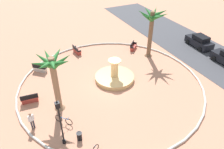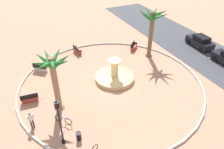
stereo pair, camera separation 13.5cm
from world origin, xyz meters
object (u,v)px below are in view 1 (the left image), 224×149
object	(u,v)px
lamppost	(60,120)
bench_east	(133,47)
bench_north	(77,51)
bench_southeast	(30,99)
parked_car_leftmost	(199,41)
palm_tree_near_fountain	(152,23)
palm_tree_by_curb	(53,71)
bench_west	(40,69)
trash_bin	(79,136)
fountain	(115,77)
bicycle_red_frame	(64,120)
person_cyclist_helmet	(31,120)

from	to	relation	value
lamppost	bench_east	bearing A→B (deg)	131.22
bench_north	lamppost	distance (m)	14.70
bench_southeast	parked_car_leftmost	size ratio (longest dim) A/B	0.40
palm_tree_near_fountain	parked_car_leftmost	size ratio (longest dim) A/B	1.49
palm_tree_by_curb	bench_west	distance (m)	8.03
palm_tree_near_fountain	lamppost	world-z (taller)	palm_tree_near_fountain
palm_tree_near_fountain	bench_west	distance (m)	14.15
palm_tree_by_curb	bench_southeast	size ratio (longest dim) A/B	3.43
bench_east	lamppost	size ratio (longest dim) A/B	0.35
bench_west	trash_bin	xyz separation A→B (m)	(11.28, 0.90, 0.04)
palm_tree_near_fountain	bench_southeast	world-z (taller)	palm_tree_near_fountain
fountain	palm_tree_near_fountain	bearing A→B (deg)	113.84
palm_tree_near_fountain	bench_north	xyz separation A→B (m)	(-4.74, -8.12, -4.13)
fountain	palm_tree_near_fountain	distance (m)	8.04
bench_southeast	bench_north	bearing A→B (deg)	136.15
bench_north	lamppost	world-z (taller)	lamppost
fountain	lamppost	size ratio (longest dim) A/B	1.00
fountain	trash_bin	distance (m)	8.66
bench_southeast	bicycle_red_frame	bearing A→B (deg)	27.97
bench_southeast	trash_bin	bearing A→B (deg)	23.97
lamppost	bench_southeast	bearing A→B (deg)	-165.17
bench_east	trash_bin	world-z (taller)	bench_east
palm_tree_near_fountain	trash_bin	distance (m)	15.83
fountain	bicycle_red_frame	bearing A→B (deg)	-59.92
palm_tree_near_fountain	bench_west	size ratio (longest dim) A/B	3.99
bicycle_red_frame	bench_southeast	bearing A→B (deg)	-152.03
bicycle_red_frame	bench_north	bearing A→B (deg)	156.62
palm_tree_near_fountain	bench_southeast	bearing A→B (deg)	-80.13
bench_east	bicycle_red_frame	distance (m)	15.25
fountain	bench_west	xyz separation A→B (m)	(-5.15, -7.02, 0.01)
palm_tree_by_curb	person_cyclist_helmet	distance (m)	4.33
trash_bin	palm_tree_by_curb	bearing A→B (deg)	-173.37
bench_southeast	lamppost	distance (m)	6.64
bench_north	bicycle_red_frame	world-z (taller)	bench_north
bicycle_red_frame	lamppost	bearing A→B (deg)	-15.07
trash_bin	person_cyclist_helmet	world-z (taller)	person_cyclist_helmet
lamppost	trash_bin	size ratio (longest dim) A/B	5.87
palm_tree_near_fountain	palm_tree_by_curb	size ratio (longest dim) A/B	1.08
palm_tree_near_fountain	person_cyclist_helmet	bearing A→B (deg)	-68.42
bench_east	bicycle_red_frame	xyz separation A→B (m)	(9.15, -12.21, 0.04)
palm_tree_near_fountain	bicycle_red_frame	xyz separation A→B (m)	(6.70, -13.06, -4.09)
bench_east	lamppost	xyz separation A→B (m)	(11.17, -12.75, 2.16)
trash_bin	bench_west	bearing A→B (deg)	-175.43
bench_southeast	person_cyclist_helmet	distance (m)	3.54
bench_southeast	parked_car_leftmost	world-z (taller)	parked_car_leftmost
parked_car_leftmost	person_cyclist_helmet	bearing A→B (deg)	-77.14
palm_tree_by_curb	person_cyclist_helmet	bearing A→B (deg)	-61.30
fountain	bench_southeast	distance (m)	8.91
fountain	palm_tree_near_fountain	xyz separation A→B (m)	(-2.79, 6.31, 4.14)
bench_east	bench_southeast	world-z (taller)	same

